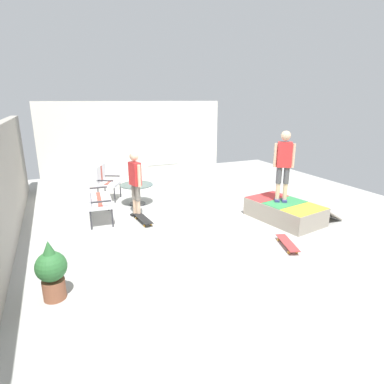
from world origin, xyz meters
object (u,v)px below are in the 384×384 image
(person_watching, at_px, (135,180))
(person_skater, at_px, (284,161))
(skateboard_spare, at_px, (287,243))
(patio_table, at_px, (137,190))
(skate_ramp, at_px, (285,211))
(patio_chair_near_house, at_px, (105,179))
(patio_bench, at_px, (94,196))
(potted_plant, at_px, (52,270))
(skateboard_by_bench, at_px, (143,219))

(person_watching, relative_size, person_skater, 0.96)
(skateboard_spare, bearing_deg, person_watching, 38.54)
(patio_table, xyz_separation_m, person_skater, (-2.49, -2.91, 1.02))
(patio_table, relative_size, skateboard_spare, 1.09)
(skate_ramp, height_order, patio_chair_near_house, patio_chair_near_house)
(patio_chair_near_house, bearing_deg, patio_table, -137.66)
(patio_bench, height_order, patio_chair_near_house, same)
(skate_ramp, height_order, skateboard_spare, skate_ramp)
(skateboard_spare, bearing_deg, patio_bench, 47.20)
(potted_plant, bearing_deg, patio_table, -30.11)
(patio_bench, relative_size, patio_table, 1.43)
(skateboard_by_bench, bearing_deg, person_watching, 4.29)
(person_skater, height_order, skateboard_spare, person_skater)
(patio_chair_near_house, bearing_deg, skateboard_by_bench, -166.65)
(patio_bench, height_order, person_skater, person_skater)
(patio_chair_near_house, relative_size, person_skater, 0.61)
(skateboard_by_bench, bearing_deg, skate_ramp, -110.80)
(skateboard_by_bench, height_order, potted_plant, potted_plant)
(person_skater, xyz_separation_m, skateboard_by_bench, (1.11, 3.12, -1.34))
(skate_ramp, xyz_separation_m, patio_bench, (1.82, 4.21, 0.39))
(patio_table, distance_m, potted_plant, 4.36)
(person_watching, xyz_separation_m, person_skater, (-1.57, -3.15, 0.49))
(skate_ramp, distance_m, potted_plant, 5.31)
(patio_table, relative_size, skateboard_by_bench, 1.10)
(person_watching, xyz_separation_m, potted_plant, (-2.85, 1.94, -0.47))
(patio_table, relative_size, potted_plant, 0.98)
(potted_plant, bearing_deg, patio_chair_near_house, -17.72)
(skate_ramp, distance_m, patio_chair_near_house, 5.04)
(patio_bench, xyz_separation_m, patio_chair_near_house, (1.57, -0.49, -0.00))
(patio_chair_near_house, height_order, person_skater, person_skater)
(patio_bench, xyz_separation_m, potted_plant, (-3.00, 0.96, -0.15))
(patio_chair_near_house, bearing_deg, skateboard_spare, -148.86)
(patio_chair_near_house, relative_size, person_watching, 0.63)
(skateboard_by_bench, bearing_deg, patio_table, -8.65)
(patio_chair_near_house, height_order, skateboard_by_bench, patio_chair_near_house)
(skate_ramp, xyz_separation_m, potted_plant, (-1.18, 5.17, 0.24))
(patio_chair_near_house, relative_size, skateboard_spare, 1.24)
(person_watching, bearing_deg, person_skater, -116.52)
(skateboard_by_bench, bearing_deg, skateboard_spare, -136.96)
(skate_ramp, bearing_deg, skateboard_spare, 142.47)
(person_watching, distance_m, skateboard_by_bench, 0.97)
(skate_ramp, xyz_separation_m, person_skater, (0.10, 0.08, 1.20))
(person_watching, bearing_deg, potted_plant, 145.75)
(patio_chair_near_house, bearing_deg, patio_bench, 162.50)
(patio_bench, height_order, skateboard_spare, patio_bench)
(person_skater, bearing_deg, potted_plant, 104.11)
(skate_ramp, height_order, person_watching, person_watching)
(patio_table, bearing_deg, potted_plant, 149.89)
(patio_bench, relative_size, potted_plant, 1.40)
(skate_ramp, relative_size, person_watching, 1.21)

